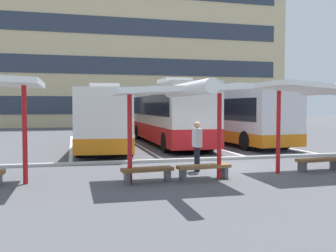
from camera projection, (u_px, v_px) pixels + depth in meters
ground_plane at (227, 166)px, 14.32m from camera, size 160.00×160.00×0.00m
terminal_building at (119, 54)px, 47.40m from camera, size 40.38×10.93×20.42m
coach_bus_0 at (106, 118)px, 21.35m from camera, size 3.68×12.35×3.44m
coach_bus_1 at (168, 115)px, 22.62m from camera, size 2.60×11.33×3.82m
coach_bus_2 at (225, 116)px, 24.03m from camera, size 3.54×12.61×3.61m
lane_stripe_0 at (71, 145)px, 21.85m from camera, size 0.16×14.00×0.01m
lane_stripe_1 at (137, 144)px, 22.80m from camera, size 0.16×14.00×0.01m
lane_stripe_2 at (197, 142)px, 23.74m from camera, size 0.16×14.00×0.01m
lane_stripe_3 at (253, 141)px, 24.68m from camera, size 0.16×14.00×0.01m
waiting_shelter_1 at (178, 92)px, 11.09m from camera, size 3.82×4.41×2.92m
bench_1 at (147, 172)px, 11.14m from camera, size 1.58×0.57×0.45m
bench_2 at (204, 169)px, 11.68m from camera, size 1.74×0.57×0.45m
waiting_shelter_2 at (326, 91)px, 12.76m from camera, size 4.25×4.44×3.09m
bench_3 at (319, 161)px, 13.18m from camera, size 1.78×0.64×0.45m
platform_kerb at (212, 159)px, 15.86m from camera, size 44.00×0.24×0.12m
waiting_passenger_0 at (197, 142)px, 13.10m from camera, size 0.23×0.51×1.74m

